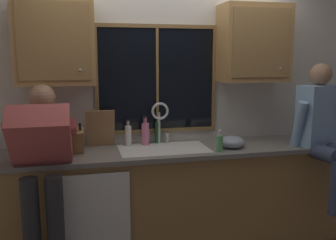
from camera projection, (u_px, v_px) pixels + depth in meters
back_wall at (166, 104)px, 3.64m from camera, size 5.69×0.12×2.55m
window_glass at (157, 79)px, 3.51m from camera, size 1.10×0.02×0.95m
window_frame_top at (157, 26)px, 3.42m from camera, size 1.17×0.02×0.04m
window_frame_bottom at (157, 131)px, 3.58m from camera, size 1.17×0.02×0.04m
window_frame_left at (96, 80)px, 3.37m from camera, size 0.03×0.02×0.95m
window_frame_right at (214, 79)px, 3.63m from camera, size 0.04×0.02×0.95m
window_mullion_center at (157, 80)px, 3.50m from camera, size 0.02×0.02×0.95m
lower_cabinet_run at (174, 198)px, 3.45m from camera, size 3.29×0.58×0.88m
countertop at (175, 151)px, 3.35m from camera, size 3.35×0.62×0.04m
dishwasher_front at (93, 219)px, 2.97m from camera, size 0.60×0.02×0.74m
upper_cabinet_left at (55, 42)px, 3.10m from camera, size 0.65×0.36×0.72m
upper_cabinet_right at (254, 44)px, 3.50m from camera, size 0.65×0.36×0.72m
sink at (164, 159)px, 3.35m from camera, size 0.80×0.46×0.21m
faucet at (160, 118)px, 3.46m from camera, size 0.18×0.09×0.40m
person_standing at (42, 162)px, 2.82m from camera, size 0.53×0.71×1.52m
person_sitting_on_counter at (324, 127)px, 3.37m from camera, size 0.54×0.65×1.26m
knife_block at (76, 141)px, 3.15m from camera, size 0.12×0.18×0.32m
cutting_board at (100, 129)px, 3.39m from camera, size 0.26×0.09×0.34m
mixing_bowl at (232, 142)px, 3.37m from camera, size 0.23×0.23×0.11m
soap_dispenser at (219, 143)px, 3.23m from camera, size 0.06×0.07×0.20m
bottle_green_glass at (128, 135)px, 3.42m from camera, size 0.06×0.06×0.25m
bottle_tall_clear at (158, 132)px, 3.54m from camera, size 0.06×0.06×0.26m
bottle_amber_small at (145, 133)px, 3.46m from camera, size 0.07×0.07×0.27m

